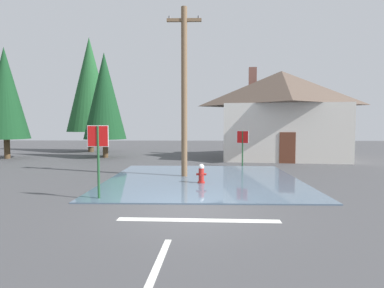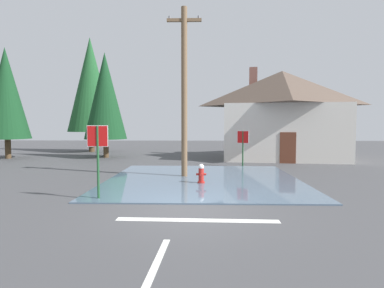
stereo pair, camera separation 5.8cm
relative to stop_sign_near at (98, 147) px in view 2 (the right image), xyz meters
name	(u,v)px [view 2 (the right image)]	position (x,y,z in m)	size (l,w,h in m)	color
ground_plane	(189,210)	(3.02, -0.99, -1.79)	(80.00, 80.00, 0.10)	#424244
flood_puddle	(203,179)	(3.49, 3.86, -1.72)	(8.46, 8.92, 0.05)	#4C6075
lane_stop_bar	(197,220)	(3.29, -2.18, -1.74)	(4.23, 0.30, 0.01)	silver
lane_center_stripe	(152,273)	(2.57, -5.12, -1.74)	(3.09, 0.14, 0.01)	silver
stop_sign_near	(98,147)	(0.00, 0.00, 0.00)	(0.70, 0.08, 2.45)	#1E4C28
fire_hydrant	(201,174)	(3.40, 2.85, -1.33)	(0.42, 0.36, 0.84)	#AD231E
utility_pole	(184,90)	(2.60, 4.58, 2.37)	(1.60, 0.28, 7.88)	brown
stop_sign_far	(243,141)	(5.86, 8.37, -0.23)	(0.63, 0.42, 2.12)	#1E4C28
house	(281,113)	(9.34, 13.32, 1.59)	(9.58, 8.15, 6.92)	beige
pine_tree_tall_left	(105,96)	(-3.78, 13.28, 2.87)	(3.14, 3.14, 7.84)	#4C3823
pine_tree_mid_left	(6,93)	(-10.78, 12.44, 3.00)	(3.23, 3.23, 8.07)	#4C3823
pine_tree_short_left	(91,85)	(-6.62, 18.29, 4.34)	(4.13, 4.13, 10.34)	#4C3823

